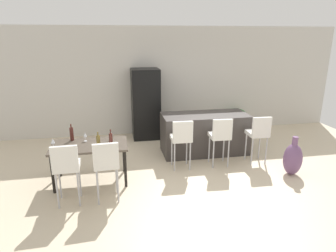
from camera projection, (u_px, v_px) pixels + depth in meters
ground_plane at (187, 169)px, 6.09m from camera, size 10.00×10.00×0.00m
back_wall at (165, 81)px, 8.13m from camera, size 10.00×0.12×2.90m
kitchen_island at (204, 133)px, 6.85m from camera, size 1.97×0.86×0.92m
bar_chair_left at (182, 137)px, 5.89m from camera, size 0.41×0.41×1.05m
bar_chair_middle at (220, 134)px, 6.03m from camera, size 0.42×0.42×1.05m
bar_chair_right at (259, 132)px, 6.18m from camera, size 0.41×0.41×1.05m
dining_table at (90, 148)px, 5.38m from camera, size 1.36×0.78×0.74m
dining_chair_near at (66, 165)px, 4.61m from camera, size 0.41×0.41×1.05m
dining_chair_far at (106, 162)px, 4.71m from camera, size 0.42×0.42×1.05m
wine_bottle_left at (72, 134)px, 5.54m from camera, size 0.07×0.07×0.32m
wine_bottle_end at (111, 140)px, 5.22m from camera, size 0.06×0.06×0.32m
wine_bottle_far at (98, 141)px, 5.21m from camera, size 0.07×0.07×0.28m
wine_glass_middle at (85, 135)px, 5.49m from camera, size 0.07×0.07×0.17m
wine_glass_right at (111, 133)px, 5.58m from camera, size 0.07×0.07×0.17m
wine_glass_near at (53, 141)px, 5.16m from camera, size 0.07×0.07×0.17m
refrigerator at (146, 104)px, 7.76m from camera, size 0.72×0.68×1.84m
floor_vase at (293, 159)px, 5.76m from camera, size 0.36×0.36×0.79m
potted_plant at (239, 118)px, 8.37m from camera, size 0.46×0.46×0.66m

